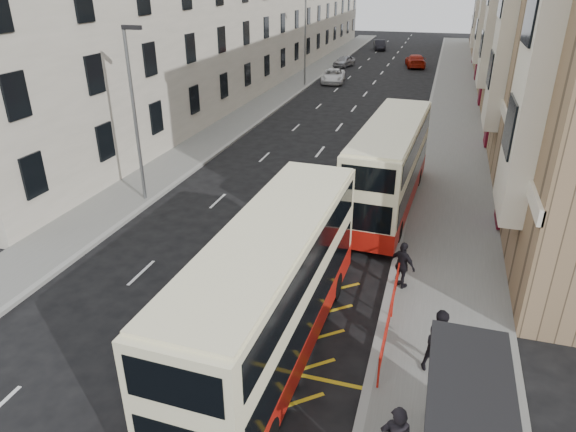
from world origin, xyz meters
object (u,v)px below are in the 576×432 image
(street_lamp_far, at_px, (306,37))
(pedestrian_far, at_px, (402,265))
(car_dark, at_px, (380,45))
(car_silver, at_px, (344,61))
(white_van, at_px, (333,76))
(car_red, at_px, (415,61))
(pedestrian_mid, at_px, (441,341))
(double_decker_rear, at_px, (389,166))
(double_decker_front, at_px, (272,291))
(street_lamp_near, at_px, (135,107))

(street_lamp_far, distance_m, pedestrian_far, 36.85)
(car_dark, bearing_deg, pedestrian_far, -93.91)
(street_lamp_far, height_order, car_silver, street_lamp_far)
(white_van, xyz_separation_m, car_red, (7.37, 12.39, 0.08))
(pedestrian_mid, bearing_deg, double_decker_rear, 75.52)
(double_decker_front, relative_size, car_silver, 2.74)
(street_lamp_far, height_order, double_decker_rear, street_lamp_far)
(double_decker_front, bearing_deg, car_dark, 96.57)
(pedestrian_mid, bearing_deg, car_red, 66.15)
(double_decker_rear, xyz_separation_m, car_red, (-1.71, 42.51, -1.36))
(street_lamp_near, height_order, double_decker_front, street_lamp_near)
(street_lamp_near, xyz_separation_m, street_lamp_far, (0.00, 30.00, 0.00))
(pedestrian_mid, distance_m, pedestrian_far, 4.11)
(street_lamp_near, bearing_deg, car_silver, 88.15)
(pedestrian_mid, bearing_deg, car_silver, 75.30)
(street_lamp_near, height_order, pedestrian_mid, street_lamp_near)
(street_lamp_far, relative_size, white_van, 1.67)
(street_lamp_near, relative_size, pedestrian_far, 4.63)
(pedestrian_mid, height_order, white_van, pedestrian_mid)
(white_van, distance_m, car_dark, 26.85)
(car_red, bearing_deg, street_lamp_far, 48.08)
(street_lamp_near, bearing_deg, street_lamp_far, 90.00)
(street_lamp_far, bearing_deg, pedestrian_far, -69.73)
(double_decker_rear, relative_size, car_silver, 2.74)
(pedestrian_far, relative_size, car_red, 0.34)
(car_dark, bearing_deg, car_silver, -109.23)
(car_dark, bearing_deg, double_decker_rear, -94.25)
(street_lamp_far, distance_m, double_decker_front, 40.00)
(double_decker_rear, xyz_separation_m, car_dark, (-7.91, 56.95, -1.40))
(pedestrian_mid, distance_m, white_van, 42.64)
(double_decker_rear, relative_size, car_dark, 2.47)
(car_dark, bearing_deg, car_red, -78.92)
(double_decker_rear, bearing_deg, car_silver, 106.92)
(car_silver, xyz_separation_m, car_dark, (2.05, 16.53, 0.05))
(street_lamp_far, bearing_deg, double_decker_rear, -67.52)
(white_van, relative_size, car_red, 0.93)
(street_lamp_far, xyz_separation_m, double_decker_rear, (11.35, -27.42, -2.53))
(street_lamp_far, height_order, car_dark, street_lamp_far)
(street_lamp_near, xyz_separation_m, car_silver, (1.39, 42.99, -3.99))
(pedestrian_mid, height_order, car_red, pedestrian_mid)
(double_decker_rear, bearing_deg, street_lamp_near, -164.15)
(white_van, bearing_deg, double_decker_rear, -80.64)
(street_lamp_far, relative_size, pedestrian_far, 4.63)
(car_silver, height_order, car_red, car_red)
(street_lamp_near, xyz_separation_m, white_van, (2.27, 32.70, -3.97))
(pedestrian_far, distance_m, car_red, 49.58)
(double_decker_rear, distance_m, pedestrian_far, 7.19)
(double_decker_front, height_order, pedestrian_mid, double_decker_front)
(double_decker_rear, bearing_deg, street_lamp_far, 115.55)
(white_van, relative_size, car_silver, 1.25)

